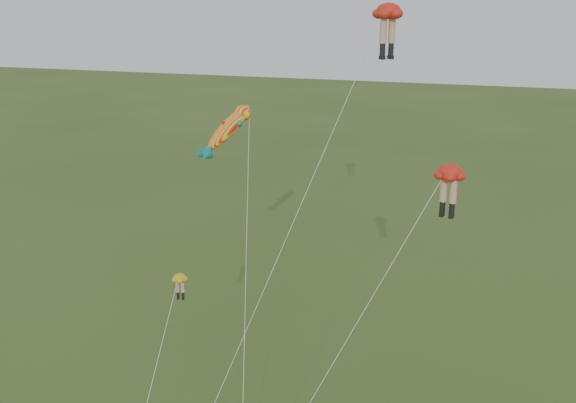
% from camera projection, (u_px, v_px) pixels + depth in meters
% --- Properties ---
extents(legs_kite_red_high, '(8.10, 13.76, 21.70)m').
position_uv_depth(legs_kite_red_high, '(386.00, 21.00, 32.35)').
color(legs_kite_red_high, red).
rests_on(legs_kite_red_high, ground).
extents(legs_kite_red_mid, '(8.25, 7.99, 14.96)m').
position_uv_depth(legs_kite_red_mid, '(446.00, 181.00, 28.35)').
color(legs_kite_red_mid, red).
rests_on(legs_kite_red_mid, ground).
extents(legs_kite_yellow, '(1.42, 5.72, 9.34)m').
position_uv_depth(legs_kite_yellow, '(175.00, 296.00, 30.63)').
color(legs_kite_yellow, gold).
rests_on(legs_kite_yellow, ground).
extents(fish_kite, '(5.01, 10.66, 16.97)m').
position_uv_depth(fish_kite, '(229.00, 129.00, 32.45)').
color(fish_kite, yellow).
rests_on(fish_kite, ground).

